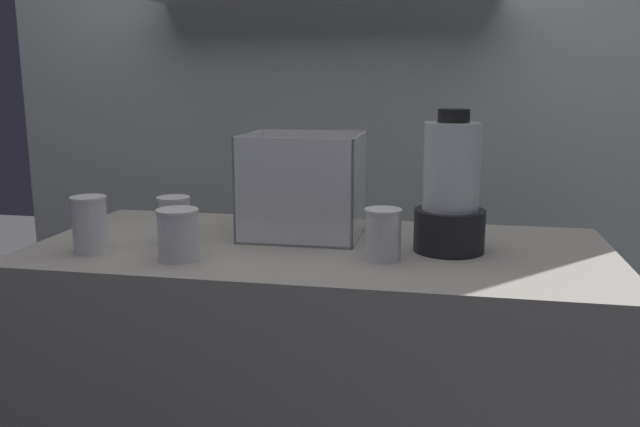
# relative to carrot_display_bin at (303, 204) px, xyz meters

# --- Properties ---
(counter) EXTENTS (1.40, 0.64, 0.90)m
(counter) POSITION_rel_carrot_display_bin_xyz_m (0.06, -0.10, -0.53)
(counter) COLOR #9E998E
(counter) RESTS_ON ground_plane
(back_wall_unit) EXTENTS (2.60, 0.24, 2.50)m
(back_wall_unit) POSITION_rel_carrot_display_bin_xyz_m (0.06, 0.66, 0.28)
(back_wall_unit) COLOR silver
(back_wall_unit) RESTS_ON ground_plane
(carrot_display_bin) EXTENTS (0.30, 0.26, 0.26)m
(carrot_display_bin) POSITION_rel_carrot_display_bin_xyz_m (0.00, 0.00, 0.00)
(carrot_display_bin) COLOR white
(carrot_display_bin) RESTS_ON counter
(blender_pitcher) EXTENTS (0.17, 0.17, 0.33)m
(blender_pitcher) POSITION_rel_carrot_display_bin_xyz_m (0.37, -0.10, 0.05)
(blender_pitcher) COLOR black
(blender_pitcher) RESTS_ON counter
(juice_cup_beet_far_left) EXTENTS (0.08, 0.08, 0.13)m
(juice_cup_beet_far_left) POSITION_rel_carrot_display_bin_xyz_m (-0.45, -0.27, -0.03)
(juice_cup_beet_far_left) COLOR white
(juice_cup_beet_far_left) RESTS_ON counter
(juice_cup_pomegranate_left) EXTENTS (0.08, 0.08, 0.12)m
(juice_cup_pomegranate_left) POSITION_rel_carrot_display_bin_xyz_m (-0.29, -0.16, -0.03)
(juice_cup_pomegranate_left) COLOR white
(juice_cup_pomegranate_left) RESTS_ON counter
(juice_cup_pomegranate_middle) EXTENTS (0.09, 0.09, 0.12)m
(juice_cup_pomegranate_middle) POSITION_rel_carrot_display_bin_xyz_m (-0.23, -0.29, -0.03)
(juice_cup_pomegranate_middle) COLOR white
(juice_cup_pomegranate_middle) RESTS_ON counter
(juice_cup_pomegranate_right) EXTENTS (0.08, 0.08, 0.12)m
(juice_cup_pomegranate_right) POSITION_rel_carrot_display_bin_xyz_m (0.23, -0.20, -0.03)
(juice_cup_pomegranate_right) COLOR white
(juice_cup_pomegranate_right) RESTS_ON counter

